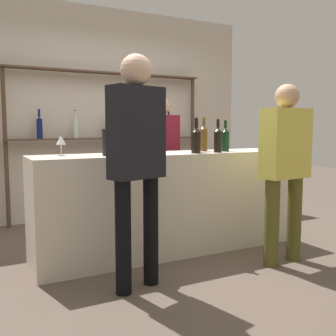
{
  "coord_description": "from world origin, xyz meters",
  "views": [
    {
      "loc": [
        -1.74,
        -3.34,
        1.22
      ],
      "look_at": [
        0.0,
        0.0,
        0.83
      ],
      "focal_mm": 42.0,
      "sensor_mm": 36.0,
      "label": 1
    }
  ],
  "objects_px": {
    "customer_right": "(285,161)",
    "counter_bottle_1": "(218,139)",
    "counter_bottle_2": "(197,139)",
    "counter_bottle_4": "(225,139)",
    "counter_bottle_0": "(147,140)",
    "server_behind_counter": "(161,154)",
    "counter_bottle_3": "(204,137)",
    "customer_left": "(137,152)",
    "counter_bottle_5": "(196,140)",
    "ice_bucket": "(115,142)",
    "wine_glass": "(61,141)"
  },
  "relations": [
    {
      "from": "customer_right",
      "to": "counter_bottle_1",
      "type": "bearing_deg",
      "value": 22.53
    },
    {
      "from": "counter_bottle_2",
      "to": "counter_bottle_4",
      "type": "relative_size",
      "value": 0.98
    },
    {
      "from": "counter_bottle_0",
      "to": "server_behind_counter",
      "type": "bearing_deg",
      "value": 54.81
    },
    {
      "from": "counter_bottle_3",
      "to": "server_behind_counter",
      "type": "bearing_deg",
      "value": 109.68
    },
    {
      "from": "counter_bottle_1",
      "to": "server_behind_counter",
      "type": "relative_size",
      "value": 0.22
    },
    {
      "from": "counter_bottle_3",
      "to": "customer_left",
      "type": "xyz_separation_m",
      "value": [
        -1.07,
        -0.77,
        -0.07
      ]
    },
    {
      "from": "customer_right",
      "to": "server_behind_counter",
      "type": "bearing_deg",
      "value": 14.79
    },
    {
      "from": "counter_bottle_0",
      "to": "customer_left",
      "type": "bearing_deg",
      "value": -120.32
    },
    {
      "from": "counter_bottle_3",
      "to": "customer_left",
      "type": "bearing_deg",
      "value": -144.49
    },
    {
      "from": "customer_right",
      "to": "counter_bottle_4",
      "type": "bearing_deg",
      "value": 6.44
    },
    {
      "from": "counter_bottle_0",
      "to": "counter_bottle_4",
      "type": "bearing_deg",
      "value": -3.16
    },
    {
      "from": "counter_bottle_4",
      "to": "counter_bottle_5",
      "type": "distance_m",
      "value": 0.43
    },
    {
      "from": "counter_bottle_5",
      "to": "server_behind_counter",
      "type": "bearing_deg",
      "value": 87.08
    },
    {
      "from": "counter_bottle_2",
      "to": "server_behind_counter",
      "type": "distance_m",
      "value": 0.72
    },
    {
      "from": "counter_bottle_2",
      "to": "counter_bottle_5",
      "type": "relative_size",
      "value": 0.96
    },
    {
      "from": "counter_bottle_1",
      "to": "server_behind_counter",
      "type": "xyz_separation_m",
      "value": [
        -0.21,
        0.83,
        -0.18
      ]
    },
    {
      "from": "counter_bottle_2",
      "to": "server_behind_counter",
      "type": "height_order",
      "value": "server_behind_counter"
    },
    {
      "from": "server_behind_counter",
      "to": "customer_right",
      "type": "xyz_separation_m",
      "value": [
        0.52,
        -1.42,
        0.01
      ]
    },
    {
      "from": "counter_bottle_0",
      "to": "ice_bucket",
      "type": "height_order",
      "value": "counter_bottle_0"
    },
    {
      "from": "counter_bottle_4",
      "to": "wine_glass",
      "type": "xyz_separation_m",
      "value": [
        -1.61,
        0.18,
        0.01
      ]
    },
    {
      "from": "counter_bottle_3",
      "to": "customer_left",
      "type": "relative_size",
      "value": 0.21
    },
    {
      "from": "counter_bottle_0",
      "to": "counter_bottle_3",
      "type": "xyz_separation_m",
      "value": [
        0.68,
        0.1,
        0.01
      ]
    },
    {
      "from": "counter_bottle_1",
      "to": "wine_glass",
      "type": "bearing_deg",
      "value": 168.61
    },
    {
      "from": "counter_bottle_2",
      "to": "customer_left",
      "type": "height_order",
      "value": "customer_left"
    },
    {
      "from": "counter_bottle_5",
      "to": "customer_right",
      "type": "distance_m",
      "value": 0.83
    },
    {
      "from": "counter_bottle_5",
      "to": "counter_bottle_3",
      "type": "bearing_deg",
      "value": 45.65
    },
    {
      "from": "counter_bottle_4",
      "to": "counter_bottle_5",
      "type": "bearing_deg",
      "value": -165.01
    },
    {
      "from": "counter_bottle_0",
      "to": "customer_left",
      "type": "height_order",
      "value": "customer_left"
    },
    {
      "from": "counter_bottle_1",
      "to": "counter_bottle_3",
      "type": "bearing_deg",
      "value": 90.35
    },
    {
      "from": "counter_bottle_0",
      "to": "server_behind_counter",
      "type": "distance_m",
      "value": 0.85
    },
    {
      "from": "counter_bottle_0",
      "to": "customer_right",
      "type": "relative_size",
      "value": 0.21
    },
    {
      "from": "ice_bucket",
      "to": "customer_right",
      "type": "distance_m",
      "value": 1.51
    },
    {
      "from": "ice_bucket",
      "to": "counter_bottle_2",
      "type": "bearing_deg",
      "value": 4.59
    },
    {
      "from": "server_behind_counter",
      "to": "wine_glass",
      "type": "bearing_deg",
      "value": -53.36
    },
    {
      "from": "counter_bottle_1",
      "to": "counter_bottle_4",
      "type": "relative_size",
      "value": 1.03
    },
    {
      "from": "counter_bottle_5",
      "to": "wine_glass",
      "type": "bearing_deg",
      "value": 166.13
    },
    {
      "from": "wine_glass",
      "to": "counter_bottle_3",
      "type": "bearing_deg",
      "value": -1.61
    },
    {
      "from": "counter_bottle_0",
      "to": "ice_bucket",
      "type": "bearing_deg",
      "value": -165.77
    },
    {
      "from": "counter_bottle_4",
      "to": "ice_bucket",
      "type": "bearing_deg",
      "value": -177.99
    },
    {
      "from": "counter_bottle_4",
      "to": "ice_bucket",
      "type": "height_order",
      "value": "counter_bottle_4"
    },
    {
      "from": "ice_bucket",
      "to": "customer_left",
      "type": "relative_size",
      "value": 0.13
    },
    {
      "from": "counter_bottle_4",
      "to": "counter_bottle_1",
      "type": "bearing_deg",
      "value": -147.03
    },
    {
      "from": "counter_bottle_5",
      "to": "ice_bucket",
      "type": "distance_m",
      "value": 0.79
    },
    {
      "from": "counter_bottle_1",
      "to": "counter_bottle_0",
      "type": "bearing_deg",
      "value": 167.25
    },
    {
      "from": "counter_bottle_2",
      "to": "customer_left",
      "type": "distance_m",
      "value": 1.13
    },
    {
      "from": "wine_glass",
      "to": "customer_right",
      "type": "xyz_separation_m",
      "value": [
        1.76,
        -0.88,
        -0.18
      ]
    },
    {
      "from": "counter_bottle_3",
      "to": "counter_bottle_4",
      "type": "bearing_deg",
      "value": -40.47
    },
    {
      "from": "counter_bottle_3",
      "to": "counter_bottle_1",
      "type": "bearing_deg",
      "value": -89.65
    },
    {
      "from": "customer_left",
      "to": "server_behind_counter",
      "type": "distance_m",
      "value": 1.6
    },
    {
      "from": "counter_bottle_1",
      "to": "counter_bottle_5",
      "type": "bearing_deg",
      "value": -179.14
    }
  ]
}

